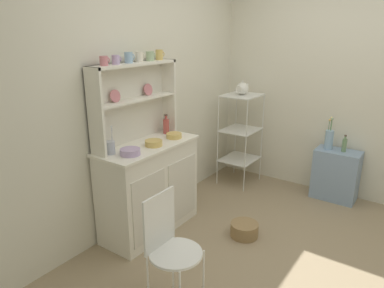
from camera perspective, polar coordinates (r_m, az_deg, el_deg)
name	(u,v)px	position (r m, az deg, el deg)	size (l,w,h in m)	color
ground_plane	(297,264)	(3.26, 16.39, -17.92)	(3.84, 3.84, 0.00)	#998466
wall_back	(146,96)	(3.55, -7.37, 7.67)	(3.84, 0.05, 2.50)	silver
wall_right	(359,89)	(4.30, 25.18, 7.93)	(0.05, 3.84, 2.50)	silver
hutch_cabinet	(149,187)	(3.42, -6.84, -6.82)	(1.02, 0.45, 0.87)	white
hutch_shelf_unit	(132,97)	(3.27, -9.54, 7.46)	(0.95, 0.18, 0.72)	silver
bakers_rack	(241,128)	(4.42, 7.79, 2.58)	(0.47, 0.40, 1.13)	silver
side_shelf_blue	(336,175)	(4.39, 22.01, -4.60)	(0.28, 0.48, 0.58)	#849EBC
wire_chair	(169,242)	(2.47, -3.73, -15.36)	(0.36, 0.36, 0.85)	white
floor_basket	(244,230)	(3.49, 8.37, -13.41)	(0.26, 0.26, 0.13)	#93754C
cup_rose_0	(104,61)	(2.97, -13.91, 12.80)	(0.08, 0.06, 0.08)	#D17A84
cup_lilac_1	(116,60)	(3.06, -12.08, 13.06)	(0.08, 0.06, 0.08)	#B79ECC
cup_sky_2	(129,58)	(3.16, -10.08, 13.46)	(0.08, 0.07, 0.09)	#8EB2D1
cup_cream_3	(139,57)	(3.25, -8.41, 13.64)	(0.08, 0.07, 0.09)	silver
cup_sage_4	(150,56)	(3.36, -6.70, 13.81)	(0.09, 0.07, 0.09)	#9EB78E
cup_gold_5	(159,55)	(3.45, -5.25, 14.04)	(0.08, 0.07, 0.09)	#DBB760
bowl_mixing_large	(130,152)	(3.01, -9.86, -1.24)	(0.17, 0.17, 0.05)	#B79ECC
bowl_floral_medium	(154,143)	(3.21, -6.16, 0.16)	(0.16, 0.16, 0.05)	#DBB760
bowl_cream_small	(174,136)	(3.43, -2.90, 1.36)	(0.15, 0.15, 0.05)	#DBB760
jam_bottle	(166,126)	(3.57, -4.16, 2.94)	(0.06, 0.06, 0.20)	#B74C47
utensil_jar	(110,147)	(3.05, -12.94, -0.51)	(0.08, 0.08, 0.25)	#B2B7C6
porcelain_teapot	(242,89)	(4.31, 8.06, 8.78)	(0.24, 0.15, 0.17)	white
flower_vase	(329,139)	(4.28, 21.09, 0.76)	(0.09, 0.09, 0.37)	#8EB2D1
oil_bottle	(344,145)	(4.26, 23.20, -0.12)	(0.05, 0.05, 0.19)	#6B8C60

